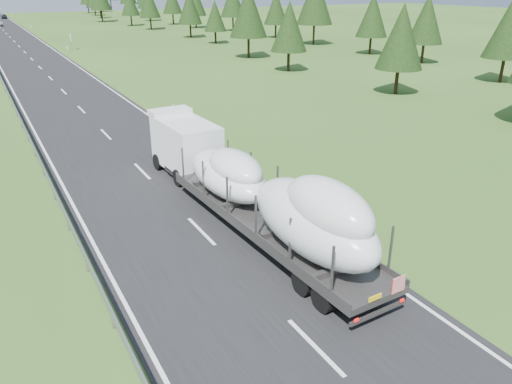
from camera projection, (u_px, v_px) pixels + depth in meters
ground at (315, 347)px, 15.68m from camera, size 400.00×400.00×0.00m
road_surface at (14, 41)px, 96.14m from camera, size 10.00×400.00×0.02m
marker_posts at (20, 19)px, 143.10m from camera, size 0.13×350.08×1.00m
highway_sign at (71, 39)px, 82.57m from camera, size 0.08×0.90×2.60m
tree_line_right at (220, 1)px, 103.32m from camera, size 27.21×270.11×12.65m
boat_truck at (250, 184)px, 22.56m from camera, size 3.27×19.11×4.20m
distant_car_dark at (4, 16)px, 153.57m from camera, size 1.93×4.03×1.33m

